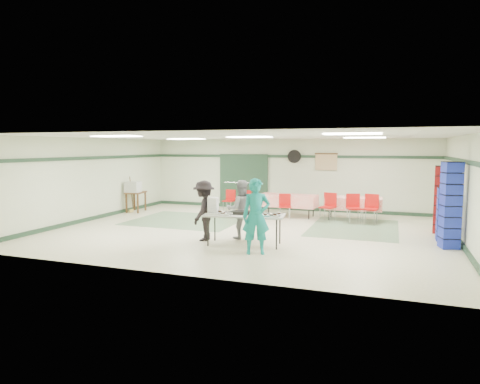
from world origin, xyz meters
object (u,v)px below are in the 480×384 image
(volunteer_teal, at_px, (256,216))
(dining_table_b, at_px, (288,200))
(chair_a, at_px, (354,205))
(crate_stack_blue_a, at_px, (446,215))
(chair_b, at_px, (329,204))
(crate_stack_blue_b, at_px, (451,205))
(printer_table, at_px, (136,195))
(office_printer, at_px, (133,187))
(chair_d, at_px, (285,204))
(dining_table_a, at_px, (353,203))
(volunteer_grey, at_px, (241,209))
(chair_c, at_px, (371,206))
(volunteer_dark, at_px, (204,211))
(broom, at_px, (132,194))
(serving_table, at_px, (244,216))
(chair_loose_b, at_px, (230,198))
(chair_loose_a, at_px, (246,199))
(crate_stack_red, at_px, (442,200))

(volunteer_teal, relative_size, dining_table_b, 0.86)
(chair_a, bearing_deg, crate_stack_blue_a, -56.62)
(chair_b, xyz_separation_m, crate_stack_blue_b, (3.23, -2.75, 0.46))
(dining_table_b, relative_size, printer_table, 2.13)
(volunteer_teal, xyz_separation_m, crate_stack_blue_a, (4.16, 2.89, -0.17))
(office_printer, bearing_deg, printer_table, 83.59)
(chair_d, bearing_deg, office_printer, 168.96)
(office_printer, bearing_deg, dining_table_a, 1.01)
(volunteer_grey, height_order, chair_c, volunteer_grey)
(volunteer_dark, height_order, broom, volunteer_dark)
(serving_table, relative_size, dining_table_a, 1.11)
(office_printer, height_order, broom, broom)
(chair_b, height_order, printer_table, chair_b)
(volunteer_teal, height_order, chair_d, volunteer_teal)
(dining_table_b, relative_size, crate_stack_blue_b, 0.97)
(dining_table_a, xyz_separation_m, office_printer, (-7.79, -1.02, 0.38))
(volunteer_dark, relative_size, printer_table, 1.66)
(chair_c, relative_size, chair_d, 1.11)
(volunteer_teal, bearing_deg, chair_b, 57.86)
(chair_b, height_order, crate_stack_blue_a, crate_stack_blue_a)
(chair_a, height_order, chair_d, chair_a)
(dining_table_b, bearing_deg, chair_d, -84.61)
(broom, bearing_deg, chair_a, 10.48)
(chair_b, bearing_deg, chair_d, -162.18)
(dining_table_b, distance_m, chair_loose_b, 2.30)
(serving_table, xyz_separation_m, chair_loose_b, (-2.28, 4.91, -0.21))
(chair_loose_a, height_order, crate_stack_blue_b, crate_stack_blue_b)
(chair_b, bearing_deg, crate_stack_blue_a, -13.17)
(chair_a, distance_m, office_printer, 7.87)
(chair_b, bearing_deg, volunteer_teal, -83.50)
(serving_table, height_order, crate_stack_blue_a, crate_stack_blue_a)
(volunteer_teal, distance_m, printer_table, 7.63)
(volunteer_teal, bearing_deg, chair_c, 43.90)
(volunteer_dark, xyz_separation_m, chair_d, (1.18, 3.91, -0.26))
(chair_b, height_order, crate_stack_red, crate_stack_red)
(volunteer_teal, bearing_deg, chair_loose_b, 95.42)
(crate_stack_red, bearing_deg, chair_b, 165.37)
(volunteer_dark, height_order, chair_c, volunteer_dark)
(chair_d, xyz_separation_m, chair_loose_b, (-2.31, 0.85, -0.01))
(dining_table_a, distance_m, chair_b, 0.91)
(chair_loose_a, bearing_deg, office_printer, -178.31)
(dining_table_b, relative_size, office_printer, 3.96)
(volunteer_dark, xyz_separation_m, chair_loose_a, (-0.55, 4.95, -0.29))
(serving_table, bearing_deg, crate_stack_blue_a, 17.19)
(chair_a, xyz_separation_m, crate_stack_blue_b, (2.45, -2.75, 0.46))
(chair_c, height_order, broom, broom)
(chair_a, relative_size, chair_b, 0.99)
(dining_table_a, xyz_separation_m, chair_loose_a, (-3.90, 0.47, -0.08))
(chair_c, relative_size, broom, 0.71)
(volunteer_teal, relative_size, chair_d, 2.03)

